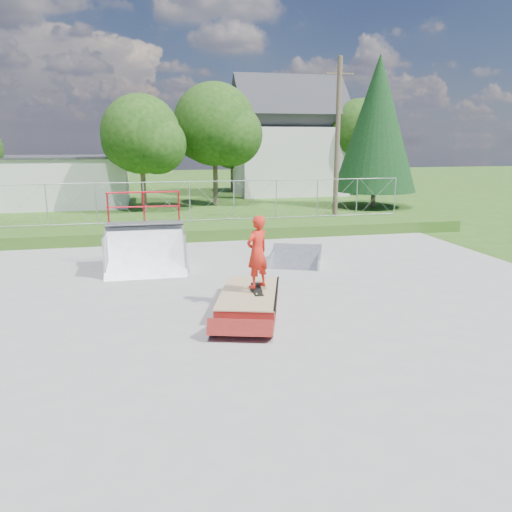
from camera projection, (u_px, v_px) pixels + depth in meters
The scene contains 17 objects.
ground at pixel (229, 305), 12.57m from camera, with size 120.00×120.00×0.00m, color #305217.
concrete_pad at pixel (229, 304), 12.57m from camera, with size 20.00×16.00×0.04m, color gray.
grass_berm at pixel (193, 231), 21.55m from camera, with size 24.00×3.00×0.50m, color #305217.
grind_box at pixel (249, 300), 12.30m from camera, with size 2.12×3.10×0.42m.
quarter_pipe at pixel (145, 234), 15.45m from camera, with size 2.44×2.07×2.44m, color #9A9DA2, non-canonical shape.
flat_bank_ramp at pixel (296, 258), 16.59m from camera, with size 1.66×1.77×0.51m, color #9A9DA2, non-canonical shape.
skateboard at pixel (257, 290), 12.28m from camera, with size 0.22×0.80×0.02m, color black.
skater at pixel (257, 255), 12.08m from camera, with size 0.65×0.42×1.77m, color red.
chain_link_fence at pixel (190, 202), 22.24m from camera, with size 20.00×0.06×1.80m, color #9FA1A8, non-canonical shape.
utility_building_flat at pixel (46, 182), 31.46m from camera, with size 10.00×6.00×3.00m, color silver.
gable_house at pixel (288, 144), 38.34m from camera, with size 8.40×6.08×8.94m.
utility_pole at pixel (337, 142), 24.67m from camera, with size 0.24×0.24×8.00m, color brown.
tree_left_near at pixel (145, 137), 28.21m from camera, with size 4.76×4.48×6.65m.
tree_center at pixel (219, 128), 30.91m from camera, with size 5.44×5.12×7.60m.
tree_right_far at pixel (364, 134), 37.22m from camera, with size 5.10×4.80×7.12m.
tree_back_mid at pixel (235, 146), 39.35m from camera, with size 4.08×3.84×5.70m.
conifer_tree at pixel (377, 124), 30.14m from camera, with size 5.04×5.04×9.10m.
Camera 1 is at (-1.94, -11.83, 4.05)m, focal length 35.00 mm.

